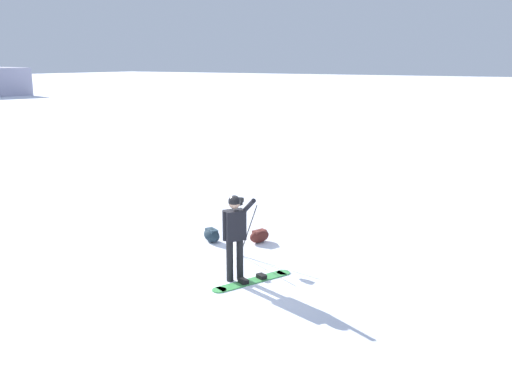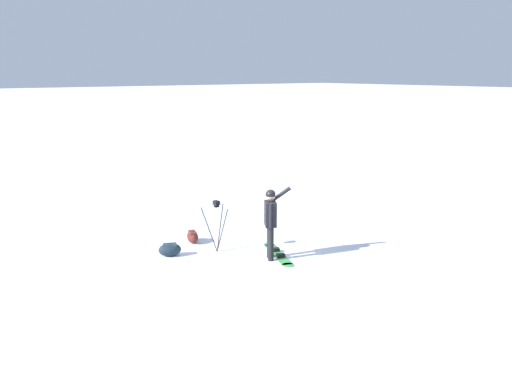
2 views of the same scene
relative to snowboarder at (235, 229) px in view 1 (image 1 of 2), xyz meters
name	(u,v)px [view 1 (image 1 of 2)]	position (x,y,z in m)	size (l,w,h in m)	color
ground_plane	(204,276)	(0.63, 0.19, -1.07)	(300.00, 300.00, 0.00)	white
snowboarder	(235,229)	(0.00, 0.00, 0.00)	(0.78, 0.48, 1.77)	black
snowboard	(252,280)	(-0.34, -0.12, -1.05)	(0.87, 1.71, 0.10)	#3F994C
gear_bag_large	(259,236)	(0.85, -2.27, -0.91)	(0.44, 0.61, 0.32)	#4C1E19
camera_tripod	(240,215)	(0.73, -1.26, -0.12)	(0.70, 0.60, 1.34)	#262628
gear_bag_small	(212,235)	(1.85, -1.69, -0.90)	(0.64, 0.52, 0.33)	#192833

